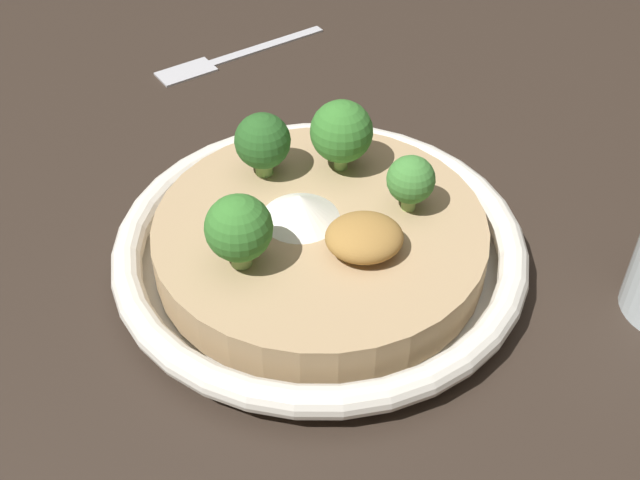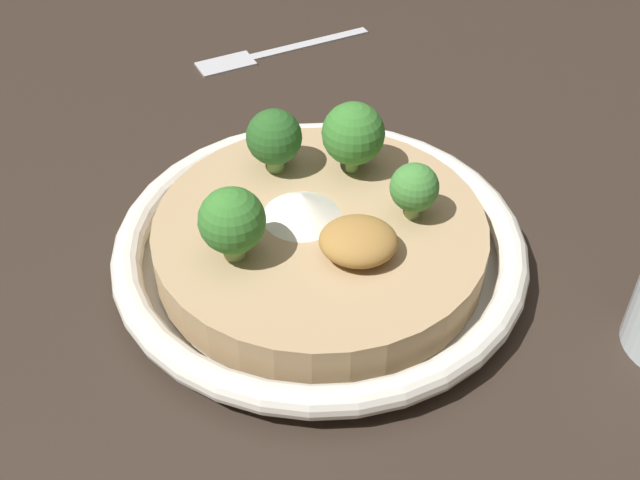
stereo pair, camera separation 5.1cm
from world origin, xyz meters
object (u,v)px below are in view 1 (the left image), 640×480
at_px(broccoli_back, 342,132).
at_px(broccoli_back_right, 411,180).
at_px(risotto_bowl, 320,245).
at_px(broccoli_left, 239,229).
at_px(fork_utensil, 225,58).
at_px(broccoli_back_left, 263,142).

bearing_deg(broccoli_back, broccoli_back_right, -50.71).
relative_size(risotto_bowl, broccoli_left, 5.56).
bearing_deg(broccoli_left, risotto_bowl, 32.71).
distance_m(broccoli_back, broccoli_back_right, 0.06).
xyz_separation_m(broccoli_back, fork_utensil, (-0.08, 0.21, -0.06)).
relative_size(broccoli_back_right, fork_utensil, 0.25).
bearing_deg(broccoli_left, broccoli_back, 51.93).
bearing_deg(broccoli_back, broccoli_back_left, -178.57).
bearing_deg(broccoli_back_right, broccoli_back, 129.29).
distance_m(risotto_bowl, broccoli_left, 0.07).
relative_size(broccoli_back, fork_utensil, 0.32).
bearing_deg(broccoli_back_right, fork_utensil, 114.18).
height_order(broccoli_back_left, fork_utensil, broccoli_back_left).
distance_m(broccoli_back_left, broccoli_left, 0.09).
relative_size(broccoli_back_left, broccoli_left, 0.94).
height_order(risotto_bowl, broccoli_back, broccoli_back).
distance_m(broccoli_back_right, fork_utensil, 0.29).
height_order(risotto_bowl, broccoli_back_right, broccoli_back_right).
bearing_deg(broccoli_left, broccoli_back_right, 21.10).
height_order(broccoli_back_right, fork_utensil, broccoli_back_right).
height_order(broccoli_back_left, broccoli_left, broccoli_left).
xyz_separation_m(broccoli_back_left, broccoli_left, (-0.02, -0.09, 0.00)).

